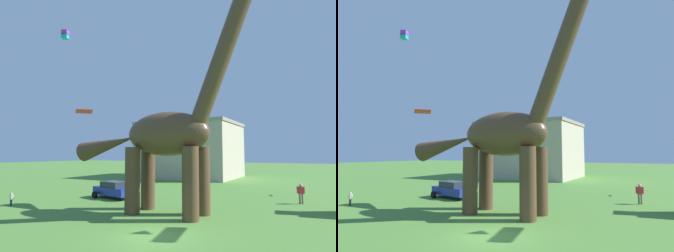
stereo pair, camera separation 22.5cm
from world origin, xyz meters
TOP-DOWN VIEW (x-y plane):
  - ground_plane at (0.00, 0.00)m, footprint 240.00×240.00m
  - dinosaur_sculpture at (-1.99, 4.84)m, footprint 14.67×3.11m
  - parked_sedan_left at (-9.71, 8.77)m, footprint 4.49×2.65m
  - person_far_spectator at (-14.38, 1.72)m, footprint 0.39×0.17m
  - person_photographer at (5.96, 13.66)m, footprint 0.62×0.27m
  - kite_far_left at (-10.14, 5.10)m, footprint 1.69×1.71m
  - kite_high_left at (-15.27, 7.31)m, footprint 0.80×0.80m
  - background_building_block at (-12.83, 33.91)m, footprint 16.02×13.39m

SIDE VIEW (x-z plane):
  - ground_plane at x=0.00m, z-range 0.00..0.00m
  - person_far_spectator at x=-14.38m, z-range 0.11..1.17m
  - parked_sedan_left at x=-9.71m, z-range 0.03..1.58m
  - person_photographer at x=5.96m, z-range 0.18..1.84m
  - background_building_block at x=-12.83m, z-range 0.01..9.55m
  - dinosaur_sculpture at x=-1.99m, z-range -2.12..13.21m
  - kite_far_left at x=-10.14m, z-range 6.89..8.59m
  - kite_high_left at x=-15.27m, z-range 16.00..16.88m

